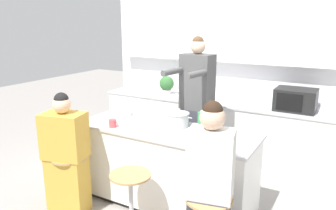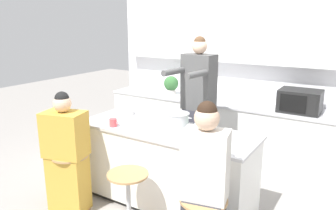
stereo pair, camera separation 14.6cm
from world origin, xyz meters
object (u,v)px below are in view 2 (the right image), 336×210
(person_wrapped_blanket, at_px, (67,157))
(cooking_pot, at_px, (177,120))
(bar_stool_leftmost, at_px, (72,178))
(person_seated_near, at_px, (205,194))
(bar_stool_center, at_px, (129,200))
(banana_bunch, at_px, (207,134))
(fruit_bowl, at_px, (125,112))
(microwave, at_px, (300,101))
(potted_plant, at_px, (171,84))
(kitchen_island, at_px, (165,167))
(person_cooking, at_px, (198,114))
(coffee_cup_near, at_px, (113,123))
(juice_carton, at_px, (202,119))

(person_wrapped_blanket, relative_size, cooking_pot, 3.83)
(bar_stool_leftmost, height_order, person_wrapped_blanket, person_wrapped_blanket)
(bar_stool_leftmost, xyz_separation_m, person_seated_near, (1.62, -0.03, 0.31))
(bar_stool_center, xyz_separation_m, banana_bunch, (0.49, 0.68, 0.56))
(bar_stool_center, height_order, person_seated_near, person_seated_near)
(bar_stool_leftmost, relative_size, fruit_bowl, 3.04)
(person_wrapped_blanket, distance_m, person_seated_near, 1.63)
(banana_bunch, height_order, microwave, microwave)
(cooking_pot, distance_m, potted_plant, 1.68)
(bar_stool_leftmost, height_order, cooking_pot, cooking_pot)
(kitchen_island, relative_size, fruit_bowl, 9.51)
(bar_stool_center, distance_m, microwave, 2.51)
(microwave, bearing_deg, person_cooking, -138.59)
(person_cooking, bearing_deg, bar_stool_leftmost, -119.78)
(fruit_bowl, distance_m, banana_bunch, 1.22)
(bar_stool_center, bearing_deg, bar_stool_leftmost, 178.72)
(coffee_cup_near, relative_size, microwave, 0.23)
(coffee_cup_near, height_order, microwave, microwave)
(coffee_cup_near, bearing_deg, person_wrapped_blanket, -125.01)
(person_cooking, distance_m, banana_bunch, 0.71)
(person_seated_near, bearing_deg, fruit_bowl, 138.66)
(bar_stool_leftmost, relative_size, person_cooking, 0.35)
(juice_carton, bearing_deg, person_cooking, 123.67)
(person_wrapped_blanket, height_order, potted_plant, person_wrapped_blanket)
(person_cooking, bearing_deg, fruit_bowl, -147.10)
(person_wrapped_blanket, xyz_separation_m, juice_carton, (1.14, 0.94, 0.36))
(bar_stool_center, relative_size, cooking_pot, 1.84)
(coffee_cup_near, xyz_separation_m, potted_plant, (-0.33, 1.77, 0.11))
(cooking_pot, bearing_deg, coffee_cup_near, -147.42)
(person_seated_near, xyz_separation_m, microwave, (0.29, 2.17, 0.37))
(microwave, bearing_deg, person_wrapped_blanket, -131.58)
(person_wrapped_blanket, xyz_separation_m, coffee_cup_near, (0.30, 0.43, 0.32))
(cooking_pot, relative_size, potted_plant, 1.21)
(bar_stool_leftmost, distance_m, person_wrapped_blanket, 0.27)
(fruit_bowl, xyz_separation_m, potted_plant, (-0.14, 1.33, 0.12))
(bar_stool_leftmost, bearing_deg, person_seated_near, -1.13)
(juice_carton, height_order, potted_plant, potted_plant)
(person_wrapped_blanket, relative_size, potted_plant, 4.63)
(person_cooking, relative_size, cooking_pot, 5.33)
(kitchen_island, height_order, cooking_pot, cooking_pot)
(bar_stool_center, xyz_separation_m, cooking_pot, (0.07, 0.80, 0.62))
(person_seated_near, relative_size, potted_plant, 5.02)
(person_seated_near, distance_m, microwave, 2.22)
(fruit_bowl, distance_m, potted_plant, 1.34)
(kitchen_island, height_order, juice_carton, juice_carton)
(person_cooking, distance_m, potted_plant, 1.33)
(person_cooking, xyz_separation_m, banana_bunch, (0.41, -0.58, -0.00))
(coffee_cup_near, xyz_separation_m, banana_bunch, (1.02, 0.27, -0.02))
(person_cooking, xyz_separation_m, juice_carton, (0.22, -0.34, 0.06))
(person_wrapped_blanket, bearing_deg, banana_bunch, 13.00)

